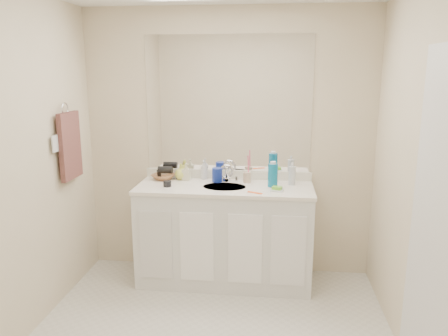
% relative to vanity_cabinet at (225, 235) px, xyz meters
% --- Properties ---
extents(wall_back, '(2.60, 0.02, 2.40)m').
position_rel_vanity_cabinet_xyz_m(wall_back, '(0.00, 0.28, 0.77)').
color(wall_back, beige).
rests_on(wall_back, floor).
extents(wall_front, '(2.60, 0.02, 2.40)m').
position_rel_vanity_cabinet_xyz_m(wall_front, '(0.00, -2.33, 0.77)').
color(wall_front, beige).
rests_on(wall_front, floor).
extents(wall_left, '(0.02, 2.60, 2.40)m').
position_rel_vanity_cabinet_xyz_m(wall_left, '(-1.30, -1.02, 0.77)').
color(wall_left, beige).
rests_on(wall_left, floor).
extents(wall_right, '(0.02, 2.60, 2.40)m').
position_rel_vanity_cabinet_xyz_m(wall_right, '(1.30, -1.02, 0.77)').
color(wall_right, beige).
rests_on(wall_right, floor).
extents(vanity_cabinet, '(1.50, 0.55, 0.85)m').
position_rel_vanity_cabinet_xyz_m(vanity_cabinet, '(0.00, 0.00, 0.00)').
color(vanity_cabinet, silver).
rests_on(vanity_cabinet, floor).
extents(countertop, '(1.52, 0.57, 0.03)m').
position_rel_vanity_cabinet_xyz_m(countertop, '(0.00, 0.00, 0.44)').
color(countertop, white).
rests_on(countertop, vanity_cabinet).
extents(backsplash, '(1.52, 0.03, 0.08)m').
position_rel_vanity_cabinet_xyz_m(backsplash, '(0.00, 0.26, 0.50)').
color(backsplash, silver).
rests_on(backsplash, countertop).
extents(sink_basin, '(0.37, 0.37, 0.02)m').
position_rel_vanity_cabinet_xyz_m(sink_basin, '(0.00, -0.02, 0.44)').
color(sink_basin, silver).
rests_on(sink_basin, countertop).
extents(faucet, '(0.02, 0.02, 0.11)m').
position_rel_vanity_cabinet_xyz_m(faucet, '(0.00, 0.16, 0.51)').
color(faucet, silver).
rests_on(faucet, countertop).
extents(mirror, '(1.48, 0.01, 1.20)m').
position_rel_vanity_cabinet_xyz_m(mirror, '(0.00, 0.27, 1.14)').
color(mirror, white).
rests_on(mirror, wall_back).
extents(blue_mug, '(0.11, 0.11, 0.13)m').
position_rel_vanity_cabinet_xyz_m(blue_mug, '(-0.08, 0.14, 0.52)').
color(blue_mug, '#152C96').
rests_on(blue_mug, countertop).
extents(tan_cup, '(0.08, 0.08, 0.09)m').
position_rel_vanity_cabinet_xyz_m(tan_cup, '(0.18, 0.14, 0.50)').
color(tan_cup, '#C9AA8E').
rests_on(tan_cup, countertop).
extents(toothbrush, '(0.02, 0.04, 0.19)m').
position_rel_vanity_cabinet_xyz_m(toothbrush, '(0.19, 0.14, 0.60)').
color(toothbrush, '#FE4274').
rests_on(toothbrush, tan_cup).
extents(mouthwash_bottle, '(0.09, 0.09, 0.20)m').
position_rel_vanity_cabinet_xyz_m(mouthwash_bottle, '(0.41, 0.03, 0.55)').
color(mouthwash_bottle, '#0C6894').
rests_on(mouthwash_bottle, countertop).
extents(clear_pump_bottle, '(0.07, 0.07, 0.16)m').
position_rel_vanity_cabinet_xyz_m(clear_pump_bottle, '(0.58, 0.11, 0.54)').
color(clear_pump_bottle, silver).
rests_on(clear_pump_bottle, countertop).
extents(soap_dish, '(0.12, 0.10, 0.01)m').
position_rel_vanity_cabinet_xyz_m(soap_dish, '(0.45, -0.11, 0.46)').
color(soap_dish, silver).
rests_on(soap_dish, countertop).
extents(green_soap, '(0.09, 0.07, 0.03)m').
position_rel_vanity_cabinet_xyz_m(green_soap, '(0.45, -0.11, 0.48)').
color(green_soap, '#6CC02F').
rests_on(green_soap, soap_dish).
extents(orange_comb, '(0.13, 0.08, 0.01)m').
position_rel_vanity_cabinet_xyz_m(orange_comb, '(0.27, -0.19, 0.46)').
color(orange_comb, '#F65519').
rests_on(orange_comb, countertop).
extents(dark_jar, '(0.07, 0.07, 0.05)m').
position_rel_vanity_cabinet_xyz_m(dark_jar, '(-0.49, -0.07, 0.48)').
color(dark_jar, black).
rests_on(dark_jar, countertop).
extents(soap_bottle_white, '(0.07, 0.07, 0.17)m').
position_rel_vanity_cabinet_xyz_m(soap_bottle_white, '(-0.22, 0.23, 0.54)').
color(soap_bottle_white, silver).
rests_on(soap_bottle_white, countertop).
extents(soap_bottle_cream, '(0.07, 0.07, 0.15)m').
position_rel_vanity_cabinet_xyz_m(soap_bottle_cream, '(-0.37, 0.17, 0.53)').
color(soap_bottle_cream, beige).
rests_on(soap_bottle_cream, countertop).
extents(soap_bottle_yellow, '(0.13, 0.13, 0.15)m').
position_rel_vanity_cabinet_xyz_m(soap_bottle_yellow, '(-0.42, 0.18, 0.53)').
color(soap_bottle_yellow, '#C8CD4F').
rests_on(soap_bottle_yellow, countertop).
extents(wicker_basket, '(0.27, 0.27, 0.05)m').
position_rel_vanity_cabinet_xyz_m(wicker_basket, '(-0.58, 0.17, 0.48)').
color(wicker_basket, '#97633C').
rests_on(wicker_basket, countertop).
extents(hair_dryer, '(0.13, 0.07, 0.06)m').
position_rel_vanity_cabinet_xyz_m(hair_dryer, '(-0.56, 0.17, 0.54)').
color(hair_dryer, black).
rests_on(hair_dryer, wicker_basket).
extents(towel_ring, '(0.01, 0.11, 0.11)m').
position_rel_vanity_cabinet_xyz_m(towel_ring, '(-1.27, -0.25, 1.12)').
color(towel_ring, silver).
rests_on(towel_ring, wall_left).
extents(hand_towel, '(0.04, 0.32, 0.55)m').
position_rel_vanity_cabinet_xyz_m(hand_towel, '(-1.25, -0.25, 0.82)').
color(hand_towel, '#422623').
rests_on(hand_towel, towel_ring).
extents(switch_plate, '(0.01, 0.08, 0.13)m').
position_rel_vanity_cabinet_xyz_m(switch_plate, '(-1.27, -0.45, 0.88)').
color(switch_plate, silver).
rests_on(switch_plate, wall_left).
extents(door, '(0.02, 0.82, 2.00)m').
position_rel_vanity_cabinet_xyz_m(door, '(1.29, -1.32, 0.57)').
color(door, silver).
rests_on(door, floor).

